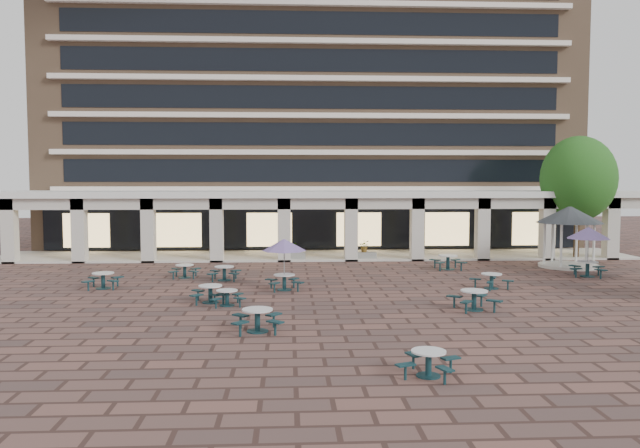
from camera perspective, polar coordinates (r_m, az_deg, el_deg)
The scene contains 19 objects.
ground at distance 27.29m, azimuth 1.01°, elevation -6.76°, with size 120.00×120.00×0.00m, color brown.
apartment_building at distance 52.78m, azimuth -0.90°, elevation 12.17°, with size 40.00×15.50×25.20m.
retail_arcade at distance 41.64m, azimuth -0.37°, elevation 1.12°, with size 42.00×6.60×4.40m.
picnic_table_0 at distance 25.81m, azimuth -8.50°, elevation -6.55°, with size 1.62×1.62×0.65m.
picnic_table_1 at distance 21.32m, azimuth -5.74°, elevation -8.56°, with size 1.84×1.84×0.78m.
picnic_table_2 at distance 16.83m, azimuth 9.89°, elevation -12.23°, with size 1.87×1.87×0.68m.
picnic_table_5 at distance 26.53m, azimuth -9.99°, elevation -6.17°, with size 1.75×1.75×0.74m.
picnic_table_6 at distance 28.93m, azimuth -3.30°, elevation -2.10°, with size 2.06×2.06×2.38m.
picnic_table_7 at distance 25.39m, azimuth 13.90°, elevation -6.60°, with size 1.94×1.94×0.79m.
picnic_table_8 at distance 31.22m, azimuth -19.22°, elevation -4.78°, with size 1.81×1.81×0.76m.
picnic_table_9 at distance 33.49m, azimuth -12.27°, elevation -4.12°, with size 1.61×1.61×0.70m.
picnic_table_10 at distance 30.57m, azimuth 15.41°, elevation -4.92°, with size 1.96×1.96×0.72m.
picnic_table_11 at distance 35.83m, azimuth 23.34°, elevation -0.92°, with size 2.27×2.27×2.62m.
picnic_table_12 at distance 32.24m, azimuth -8.74°, elevation -4.35°, with size 1.64×1.64×0.73m.
picnic_table_13 at distance 36.50m, azimuth 11.62°, elevation -3.32°, with size 1.87×1.87×0.83m.
gazebo at distance 39.37m, azimuth 21.85°, elevation 0.20°, with size 3.83×3.83×3.57m.
tree_east_c at distance 43.68m, azimuth 22.54°, elevation 3.84°, with size 4.78×4.78×7.97m.
planter_left at distance 39.93m, azimuth -2.43°, elevation -2.73°, with size 1.50×0.66×1.14m.
planter_right at distance 40.21m, azimuth 4.09°, elevation -2.56°, with size 1.50×0.72×1.27m.
Camera 1 is at (-1.84, -26.75, 5.10)m, focal length 35.00 mm.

